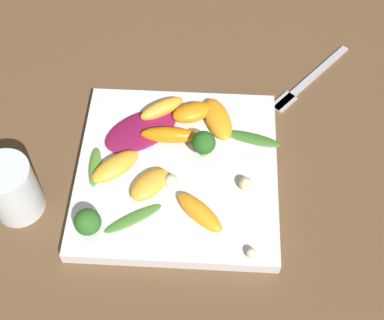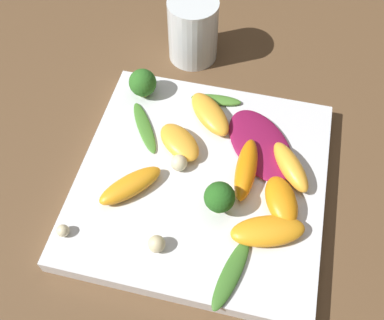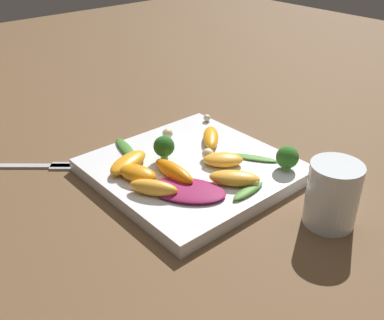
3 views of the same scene
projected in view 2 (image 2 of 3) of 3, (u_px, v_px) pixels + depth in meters
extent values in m
plane|color=brown|center=(201.00, 186.00, 0.51)|extent=(2.40, 2.40, 0.00)
cube|color=white|center=(201.00, 181.00, 0.50)|extent=(0.27, 0.27, 0.02)
cylinder|color=white|center=(193.00, 30.00, 0.59)|extent=(0.07, 0.07, 0.09)
ellipsoid|color=maroon|center=(260.00, 145.00, 0.51)|extent=(0.11, 0.12, 0.01)
ellipsoid|color=#FCAD33|center=(291.00, 167.00, 0.48)|extent=(0.06, 0.07, 0.02)
ellipsoid|color=orange|center=(268.00, 231.00, 0.44)|extent=(0.08, 0.06, 0.02)
ellipsoid|color=orange|center=(246.00, 169.00, 0.48)|extent=(0.02, 0.08, 0.02)
ellipsoid|color=#FCAD33|center=(210.00, 114.00, 0.53)|extent=(0.07, 0.07, 0.02)
ellipsoid|color=orange|center=(130.00, 185.00, 0.47)|extent=(0.07, 0.07, 0.02)
ellipsoid|color=#FCAD33|center=(180.00, 142.00, 0.50)|extent=(0.07, 0.06, 0.02)
ellipsoid|color=orange|center=(281.00, 201.00, 0.46)|extent=(0.05, 0.07, 0.02)
cylinder|color=#84AD5B|center=(144.00, 91.00, 0.55)|extent=(0.01, 0.01, 0.01)
sphere|color=#2D6B23|center=(143.00, 83.00, 0.54)|extent=(0.03, 0.03, 0.03)
cylinder|color=#84AD5B|center=(219.00, 205.00, 0.46)|extent=(0.01, 0.01, 0.02)
sphere|color=#26601E|center=(220.00, 197.00, 0.45)|extent=(0.03, 0.03, 0.03)
ellipsoid|color=#3D7528|center=(231.00, 274.00, 0.43)|extent=(0.04, 0.08, 0.01)
ellipsoid|color=#47842D|center=(145.00, 127.00, 0.52)|extent=(0.06, 0.07, 0.00)
ellipsoid|color=#518E33|center=(216.00, 100.00, 0.55)|extent=(0.06, 0.02, 0.01)
sphere|color=beige|center=(202.00, 98.00, 0.54)|extent=(0.01, 0.01, 0.01)
sphere|color=beige|center=(63.00, 231.00, 0.45)|extent=(0.01, 0.01, 0.01)
sphere|color=beige|center=(157.00, 244.00, 0.44)|extent=(0.02, 0.02, 0.02)
sphere|color=beige|center=(179.00, 163.00, 0.49)|extent=(0.02, 0.02, 0.02)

